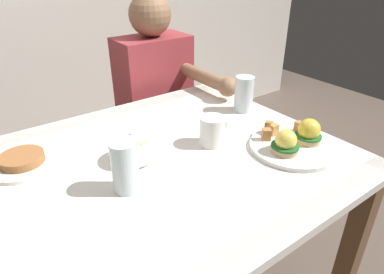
{
  "coord_description": "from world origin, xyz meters",
  "views": [
    {
      "loc": [
        -0.38,
        -0.74,
        1.28
      ],
      "look_at": [
        0.17,
        0.0,
        0.78
      ],
      "focal_mm": 31.6,
      "sensor_mm": 36.0,
      "label": 1
    }
  ],
  "objects_px": {
    "eggs_benedict_plate": "(294,142)",
    "side_plate": "(23,162)",
    "fruit_bowl": "(133,151)",
    "fork": "(142,126)",
    "dining_table": "(148,194)",
    "coffee_mug": "(212,130)",
    "water_glass_far": "(244,96)",
    "diner_person": "(158,100)",
    "water_glass_near": "(125,170)"
  },
  "relations": [
    {
      "from": "diner_person",
      "to": "dining_table",
      "type": "bearing_deg",
      "value": -123.9
    },
    {
      "from": "coffee_mug",
      "to": "fork",
      "type": "height_order",
      "value": "coffee_mug"
    },
    {
      "from": "dining_table",
      "to": "fruit_bowl",
      "type": "height_order",
      "value": "fruit_bowl"
    },
    {
      "from": "water_glass_far",
      "to": "coffee_mug",
      "type": "bearing_deg",
      "value": -153.31
    },
    {
      "from": "eggs_benedict_plate",
      "to": "side_plate",
      "type": "distance_m",
      "value": 0.82
    },
    {
      "from": "eggs_benedict_plate",
      "to": "side_plate",
      "type": "bearing_deg",
      "value": 150.35
    },
    {
      "from": "dining_table",
      "to": "coffee_mug",
      "type": "relative_size",
      "value": 10.76
    },
    {
      "from": "dining_table",
      "to": "eggs_benedict_plate",
      "type": "xyz_separation_m",
      "value": [
        0.42,
        -0.19,
        0.13
      ]
    },
    {
      "from": "water_glass_far",
      "to": "eggs_benedict_plate",
      "type": "bearing_deg",
      "value": -104.41
    },
    {
      "from": "dining_table",
      "to": "fruit_bowl",
      "type": "bearing_deg",
      "value": 105.81
    },
    {
      "from": "dining_table",
      "to": "fork",
      "type": "distance_m",
      "value": 0.27
    },
    {
      "from": "fruit_bowl",
      "to": "fork",
      "type": "relative_size",
      "value": 0.85
    },
    {
      "from": "dining_table",
      "to": "side_plate",
      "type": "height_order",
      "value": "side_plate"
    },
    {
      "from": "eggs_benedict_plate",
      "to": "water_glass_far",
      "type": "xyz_separation_m",
      "value": [
        0.08,
        0.31,
        0.03
      ]
    },
    {
      "from": "dining_table",
      "to": "coffee_mug",
      "type": "distance_m",
      "value": 0.28
    },
    {
      "from": "side_plate",
      "to": "diner_person",
      "type": "xyz_separation_m",
      "value": [
        0.69,
        0.39,
        -0.1
      ]
    },
    {
      "from": "dining_table",
      "to": "water_glass_far",
      "type": "distance_m",
      "value": 0.54
    },
    {
      "from": "coffee_mug",
      "to": "fork",
      "type": "bearing_deg",
      "value": 117.62
    },
    {
      "from": "fruit_bowl",
      "to": "side_plate",
      "type": "distance_m",
      "value": 0.32
    },
    {
      "from": "eggs_benedict_plate",
      "to": "fruit_bowl",
      "type": "relative_size",
      "value": 2.25
    },
    {
      "from": "eggs_benedict_plate",
      "to": "water_glass_near",
      "type": "distance_m",
      "value": 0.53
    },
    {
      "from": "eggs_benedict_plate",
      "to": "diner_person",
      "type": "distance_m",
      "value": 0.8
    },
    {
      "from": "water_glass_near",
      "to": "diner_person",
      "type": "relative_size",
      "value": 0.12
    },
    {
      "from": "side_plate",
      "to": "water_glass_far",
      "type": "bearing_deg",
      "value": -6.65
    },
    {
      "from": "eggs_benedict_plate",
      "to": "coffee_mug",
      "type": "relative_size",
      "value": 2.42
    },
    {
      "from": "fork",
      "to": "water_glass_near",
      "type": "bearing_deg",
      "value": -124.93
    },
    {
      "from": "diner_person",
      "to": "fruit_bowl",
      "type": "bearing_deg",
      "value": -126.88
    },
    {
      "from": "fork",
      "to": "side_plate",
      "type": "bearing_deg",
      "value": -177.86
    },
    {
      "from": "dining_table",
      "to": "coffee_mug",
      "type": "height_order",
      "value": "coffee_mug"
    },
    {
      "from": "fork",
      "to": "side_plate",
      "type": "xyz_separation_m",
      "value": [
        -0.4,
        -0.01,
        0.01
      ]
    },
    {
      "from": "dining_table",
      "to": "water_glass_far",
      "type": "bearing_deg",
      "value": 13.16
    },
    {
      "from": "water_glass_far",
      "to": "diner_person",
      "type": "xyz_separation_m",
      "value": [
        -0.1,
        0.48,
        -0.15
      ]
    },
    {
      "from": "fork",
      "to": "fruit_bowl",
      "type": "bearing_deg",
      "value": -124.83
    },
    {
      "from": "fruit_bowl",
      "to": "side_plate",
      "type": "relative_size",
      "value": 0.6
    },
    {
      "from": "coffee_mug",
      "to": "dining_table",
      "type": "bearing_deg",
      "value": 176.17
    },
    {
      "from": "coffee_mug",
      "to": "fork",
      "type": "relative_size",
      "value": 0.79
    },
    {
      "from": "fruit_bowl",
      "to": "coffee_mug",
      "type": "bearing_deg",
      "value": -13.8
    },
    {
      "from": "dining_table",
      "to": "water_glass_near",
      "type": "distance_m",
      "value": 0.2
    },
    {
      "from": "fork",
      "to": "side_plate",
      "type": "distance_m",
      "value": 0.4
    },
    {
      "from": "water_glass_near",
      "to": "water_glass_far",
      "type": "relative_size",
      "value": 1.02
    },
    {
      "from": "coffee_mug",
      "to": "water_glass_far",
      "type": "height_order",
      "value": "water_glass_far"
    },
    {
      "from": "water_glass_far",
      "to": "diner_person",
      "type": "distance_m",
      "value": 0.52
    },
    {
      "from": "dining_table",
      "to": "water_glass_near",
      "type": "height_order",
      "value": "water_glass_near"
    },
    {
      "from": "coffee_mug",
      "to": "diner_person",
      "type": "distance_m",
      "value": 0.65
    },
    {
      "from": "fruit_bowl",
      "to": "fork",
      "type": "distance_m",
      "value": 0.22
    },
    {
      "from": "fork",
      "to": "diner_person",
      "type": "xyz_separation_m",
      "value": [
        0.29,
        0.38,
        -0.09
      ]
    },
    {
      "from": "coffee_mug",
      "to": "diner_person",
      "type": "height_order",
      "value": "diner_person"
    },
    {
      "from": "water_glass_near",
      "to": "water_glass_far",
      "type": "bearing_deg",
      "value": 17.48
    },
    {
      "from": "fruit_bowl",
      "to": "water_glass_far",
      "type": "distance_m",
      "value": 0.52
    },
    {
      "from": "coffee_mug",
      "to": "water_glass_near",
      "type": "distance_m",
      "value": 0.34
    }
  ]
}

